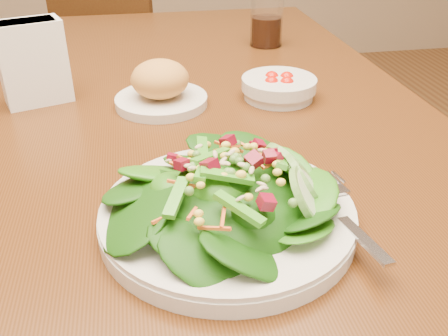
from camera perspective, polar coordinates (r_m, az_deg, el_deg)
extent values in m
cube|color=#4D2911|center=(0.82, -7.37, 4.88)|extent=(0.90, 1.40, 0.04)
cylinder|color=#321609|center=(1.60, -22.20, 0.98)|extent=(0.07, 0.07, 0.71)
cylinder|color=#321609|center=(1.62, 5.75, 3.51)|extent=(0.07, 0.07, 0.71)
cube|color=#321609|center=(1.97, -10.55, 9.13)|extent=(0.50, 0.50, 0.04)
cylinder|color=#321609|center=(2.13, -4.32, 5.30)|extent=(0.04, 0.04, 0.37)
cylinder|color=#321609|center=(2.25, -12.20, 6.06)|extent=(0.04, 0.04, 0.37)
cylinder|color=#321609|center=(1.86, -7.42, 1.21)|extent=(0.04, 0.04, 0.37)
cylinder|color=#321609|center=(1.99, -16.11, 2.30)|extent=(0.04, 0.04, 0.37)
cube|color=#321609|center=(1.75, -13.66, 13.85)|extent=(0.34, 0.18, 0.41)
cylinder|color=silver|center=(0.55, 0.38, -5.63)|extent=(0.28, 0.28, 0.02)
ellipsoid|color=black|center=(0.53, 0.40, -3.02)|extent=(0.19, 0.19, 0.04)
cube|color=silver|center=(0.55, 13.27, -4.88)|extent=(0.05, 0.18, 0.01)
cylinder|color=silver|center=(0.84, -7.16, 7.62)|extent=(0.15, 0.15, 0.02)
ellipsoid|color=#B7802E|center=(0.83, -7.33, 10.09)|extent=(0.10, 0.10, 0.06)
cylinder|color=silver|center=(0.87, 6.27, 9.10)|extent=(0.13, 0.13, 0.04)
sphere|color=red|center=(0.88, 7.17, 10.02)|extent=(0.03, 0.03, 0.03)
sphere|color=red|center=(0.88, 5.47, 10.11)|extent=(0.03, 0.03, 0.03)
sphere|color=red|center=(0.85, 5.43, 9.52)|extent=(0.03, 0.03, 0.03)
sphere|color=red|center=(0.85, 7.19, 9.42)|extent=(0.03, 0.03, 0.03)
cylinder|color=silver|center=(1.15, 4.91, 16.83)|extent=(0.07, 0.07, 0.13)
cylinder|color=black|center=(1.16, 4.84, 15.31)|extent=(0.06, 0.06, 0.06)
cube|color=white|center=(0.89, -21.01, 11.18)|extent=(0.12, 0.09, 0.14)
cube|color=white|center=(0.88, -21.13, 11.81)|extent=(0.10, 0.07, 0.11)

